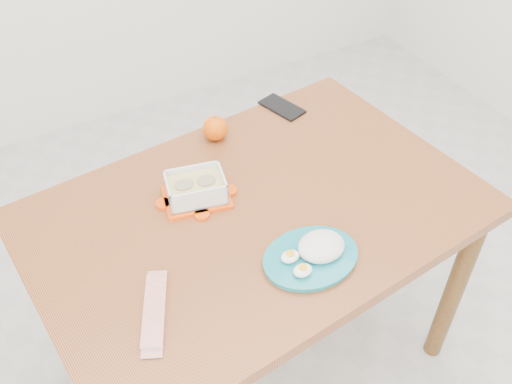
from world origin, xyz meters
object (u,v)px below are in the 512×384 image
dining_table (256,233)px  smartphone (282,107)px  food_container (196,189)px  rice_plate (314,252)px  orange_fruit (215,128)px

dining_table → smartphone: 0.50m
food_container → dining_table: bearing=-29.2°
dining_table → rice_plate: rice_plate is taller
food_container → smartphone: bearing=44.1°
dining_table → food_container: food_container is taller
smartphone → food_container: bearing=-164.6°
dining_table → smartphone: size_ratio=8.43×
food_container → rice_plate: (0.17, -0.34, -0.02)m
dining_table → food_container: 0.22m
rice_plate → orange_fruit: bearing=90.6°
dining_table → rice_plate: 0.26m
food_container → smartphone: 0.51m
orange_fruit → rice_plate: bearing=-90.2°
dining_table → orange_fruit: size_ratio=16.50×
food_container → orange_fruit: bearing=65.7°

